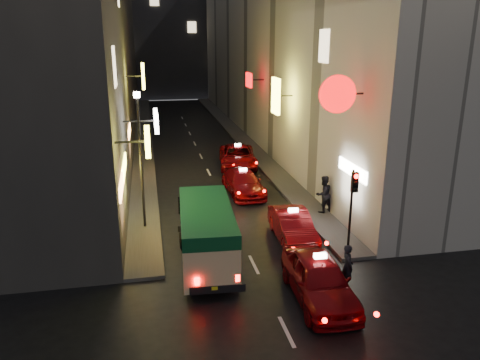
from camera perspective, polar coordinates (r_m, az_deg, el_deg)
building_left at (r=41.99m, az=-17.77°, el=16.74°), size 7.69×52.00×18.00m
building_right at (r=43.42m, az=4.73°, el=17.44°), size 7.90×52.00×18.00m
building_far at (r=73.92m, az=-8.76°, el=18.64°), size 30.00×10.00×22.00m
sidewalk_left at (r=42.65m, az=-11.67°, el=5.08°), size 1.50×52.00×0.15m
sidewalk_right at (r=43.40m, az=-0.34°, el=5.64°), size 1.50×52.00×0.15m
minibus at (r=18.19m, az=-4.10°, el=-6.02°), size 2.28×5.68×2.40m
taxi_near at (r=16.36m, az=9.63°, el=-11.40°), size 2.49×5.72×1.97m
taxi_second at (r=20.70m, az=6.46°, el=-5.35°), size 2.21×4.99×1.73m
taxi_third at (r=26.74m, az=0.38°, el=-0.05°), size 2.24×4.98×1.72m
taxi_far at (r=32.32m, az=-0.28°, el=3.09°), size 2.86×5.60×1.88m
pedestrian_crossing at (r=17.27m, az=13.00°, el=-9.89°), size 0.42×0.63×1.86m
pedestrian_sidewalk at (r=23.75m, az=10.15°, el=-1.42°), size 0.93×0.75×2.14m
traffic_light at (r=18.98m, az=13.64°, el=-1.70°), size 0.26×0.43×3.50m
lamp_post at (r=21.36m, az=-12.05°, el=3.38°), size 0.28×0.28×6.22m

